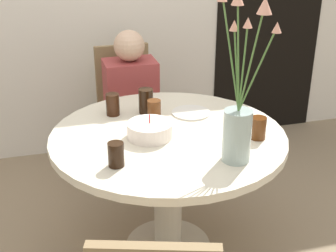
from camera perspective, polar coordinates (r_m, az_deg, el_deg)
The scene contains 13 objects.
ground_plane at distance 2.74m, azimuth 0.00°, elevation -14.64°, with size 16.00×16.00×0.00m, color #89755B.
doorway_panel at distance 3.92m, azimuth 12.39°, elevation 13.55°, with size 0.90×0.01×2.05m.
dining_table at distance 2.42m, azimuth 0.00°, elevation -3.98°, with size 1.19×1.19×0.72m.
chair_far_back at distance 3.33m, azimuth -5.10°, elevation 2.79°, with size 0.41×0.41×0.90m.
birthday_cake at distance 2.30m, azimuth -2.23°, elevation -0.51°, with size 0.22×0.22×0.12m.
flower_vase at distance 2.04m, azimuth 8.60°, elevation 1.16°, with size 0.19×0.29×0.73m.
side_plate at distance 2.59m, azimuth 2.83°, elevation 1.64°, with size 0.21×0.21×0.01m.
drink_glass_0 at distance 2.47m, azimuth -1.70°, elevation 1.86°, with size 0.07×0.07×0.12m.
drink_glass_1 at distance 2.04m, azimuth -6.36°, elevation -3.47°, with size 0.07×0.07×0.11m.
drink_glass_2 at distance 2.32m, azimuth 10.95°, elevation -0.24°, with size 0.08×0.08×0.11m.
drink_glass_3 at distance 2.57m, azimuth -2.71°, elevation 3.05°, with size 0.08×0.08×0.14m.
drink_glass_4 at distance 2.57m, azimuth -6.75°, elevation 2.62°, with size 0.07×0.07×0.12m.
person_guest at distance 3.19m, azimuth -4.47°, elevation 1.65°, with size 0.34×0.24×1.06m.
Camera 1 is at (-0.56, -2.05, 1.73)m, focal length 50.00 mm.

